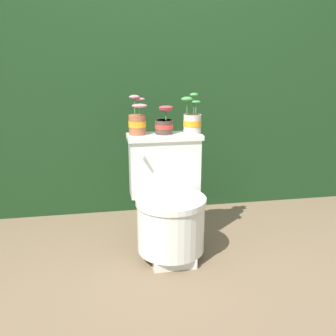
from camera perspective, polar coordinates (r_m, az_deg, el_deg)
The scene contains 6 objects.
ground_plane at distance 2.38m, azimuth 0.32°, elevation -13.13°, with size 12.00×12.00×0.00m, color brown.
hedge_backdrop at distance 3.21m, azimuth -3.40°, elevation 10.62°, with size 3.96×0.74×1.71m.
toilet at distance 2.29m, azimuth 0.17°, elevation -5.65°, with size 0.46×0.53×0.72m.
potted_plant_left at distance 2.30m, azimuth -4.68°, elevation 7.10°, with size 0.11×0.13×0.24m.
potted_plant_midleft at distance 2.32m, azimuth -0.54°, elevation 6.81°, with size 0.11×0.11×0.18m.
potted_plant_middle at distance 2.33m, azimuth 3.70°, elevation 7.20°, with size 0.12×0.11×0.25m.
Camera 1 is at (-0.38, -2.04, 1.17)m, focal length 40.00 mm.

